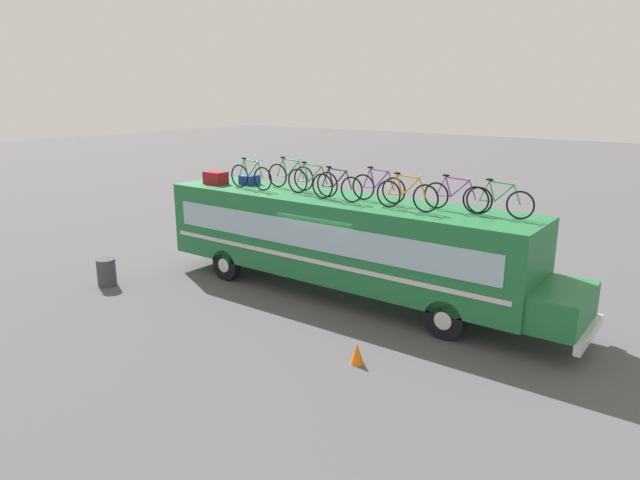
{
  "coord_description": "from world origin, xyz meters",
  "views": [
    {
      "loc": [
        9.07,
        -13.04,
        5.83
      ],
      "look_at": [
        -0.63,
        0.0,
        1.53
      ],
      "focal_mm": 31.98,
      "sensor_mm": 36.0,
      "label": 1
    }
  ],
  "objects_px": {
    "luggage_bag_1": "(216,178)",
    "rooftop_bicycle_2": "(290,176)",
    "rooftop_bicycle_8": "(499,201)",
    "rooftop_bicycle_6": "(407,195)",
    "rooftop_bicycle_7": "(455,196)",
    "rooftop_bicycle_3": "(312,181)",
    "bus": "(344,239)",
    "traffic_cone": "(357,354)",
    "rooftop_bicycle_4": "(337,186)",
    "rooftop_bicycle_1": "(251,176)",
    "luggage_bag_2": "(250,180)",
    "trash_bin": "(106,272)",
    "rooftop_bicycle_5": "(378,187)"
  },
  "relations": [
    {
      "from": "rooftop_bicycle_1",
      "to": "traffic_cone",
      "type": "bearing_deg",
      "value": -27.19
    },
    {
      "from": "rooftop_bicycle_7",
      "to": "rooftop_bicycle_8",
      "type": "distance_m",
      "value": 1.11
    },
    {
      "from": "rooftop_bicycle_5",
      "to": "rooftop_bicycle_8",
      "type": "bearing_deg",
      "value": 2.14
    },
    {
      "from": "rooftop_bicycle_1",
      "to": "rooftop_bicycle_3",
      "type": "relative_size",
      "value": 0.94
    },
    {
      "from": "luggage_bag_2",
      "to": "rooftop_bicycle_4",
      "type": "height_order",
      "value": "rooftop_bicycle_4"
    },
    {
      "from": "rooftop_bicycle_3",
      "to": "rooftop_bicycle_6",
      "type": "distance_m",
      "value": 3.22
    },
    {
      "from": "rooftop_bicycle_2",
      "to": "rooftop_bicycle_3",
      "type": "bearing_deg",
      "value": -20.19
    },
    {
      "from": "traffic_cone",
      "to": "rooftop_bicycle_2",
      "type": "bearing_deg",
      "value": 142.73
    },
    {
      "from": "bus",
      "to": "rooftop_bicycle_5",
      "type": "relative_size",
      "value": 7.55
    },
    {
      "from": "bus",
      "to": "rooftop_bicycle_3",
      "type": "bearing_deg",
      "value": -177.35
    },
    {
      "from": "bus",
      "to": "rooftop_bicycle_3",
      "type": "height_order",
      "value": "rooftop_bicycle_3"
    },
    {
      "from": "luggage_bag_2",
      "to": "rooftop_bicycle_7",
      "type": "distance_m",
      "value": 7.06
    },
    {
      "from": "rooftop_bicycle_8",
      "to": "trash_bin",
      "type": "relative_size",
      "value": 2.04
    },
    {
      "from": "bus",
      "to": "rooftop_bicycle_2",
      "type": "distance_m",
      "value": 2.79
    },
    {
      "from": "traffic_cone",
      "to": "trash_bin",
      "type": "bearing_deg",
      "value": -178.59
    },
    {
      "from": "rooftop_bicycle_3",
      "to": "rooftop_bicycle_6",
      "type": "xyz_separation_m",
      "value": [
        3.21,
        -0.25,
        -0.01
      ]
    },
    {
      "from": "rooftop_bicycle_2",
      "to": "traffic_cone",
      "type": "distance_m",
      "value": 6.94
    },
    {
      "from": "bus",
      "to": "luggage_bag_1",
      "type": "relative_size",
      "value": 17.93
    },
    {
      "from": "rooftop_bicycle_6",
      "to": "rooftop_bicycle_7",
      "type": "bearing_deg",
      "value": 30.18
    },
    {
      "from": "rooftop_bicycle_4",
      "to": "rooftop_bicycle_7",
      "type": "height_order",
      "value": "rooftop_bicycle_4"
    },
    {
      "from": "luggage_bag_1",
      "to": "rooftop_bicycle_6",
      "type": "relative_size",
      "value": 0.4
    },
    {
      "from": "rooftop_bicycle_7",
      "to": "trash_bin",
      "type": "xyz_separation_m",
      "value": [
        -9.49,
        -3.93,
        -2.83
      ]
    },
    {
      "from": "rooftop_bicycle_5",
      "to": "bus",
      "type": "bearing_deg",
      "value": -167.99
    },
    {
      "from": "rooftop_bicycle_5",
      "to": "rooftop_bicycle_4",
      "type": "bearing_deg",
      "value": -152.79
    },
    {
      "from": "rooftop_bicycle_4",
      "to": "rooftop_bicycle_8",
      "type": "xyz_separation_m",
      "value": [
        4.32,
        0.65,
        -0.01
      ]
    },
    {
      "from": "rooftop_bicycle_2",
      "to": "rooftop_bicycle_7",
      "type": "relative_size",
      "value": 1.02
    },
    {
      "from": "luggage_bag_1",
      "to": "rooftop_bicycle_3",
      "type": "height_order",
      "value": "rooftop_bicycle_3"
    },
    {
      "from": "bus",
      "to": "trash_bin",
      "type": "bearing_deg",
      "value": -150.22
    },
    {
      "from": "bus",
      "to": "rooftop_bicycle_4",
      "type": "distance_m",
      "value": 1.59
    },
    {
      "from": "luggage_bag_2",
      "to": "rooftop_bicycle_8",
      "type": "height_order",
      "value": "rooftop_bicycle_8"
    },
    {
      "from": "luggage_bag_1",
      "to": "luggage_bag_2",
      "type": "height_order",
      "value": "luggage_bag_1"
    },
    {
      "from": "rooftop_bicycle_3",
      "to": "traffic_cone",
      "type": "relative_size",
      "value": 3.86
    },
    {
      "from": "rooftop_bicycle_1",
      "to": "rooftop_bicycle_3",
      "type": "xyz_separation_m",
      "value": [
        2.14,
        0.3,
        0.0
      ]
    },
    {
      "from": "traffic_cone",
      "to": "rooftop_bicycle_4",
      "type": "bearing_deg",
      "value": 131.61
    },
    {
      "from": "rooftop_bicycle_6",
      "to": "rooftop_bicycle_3",
      "type": "bearing_deg",
      "value": 175.57
    },
    {
      "from": "rooftop_bicycle_6",
      "to": "traffic_cone",
      "type": "bearing_deg",
      "value": -79.42
    },
    {
      "from": "luggage_bag_2",
      "to": "rooftop_bicycle_2",
      "type": "bearing_deg",
      "value": 3.76
    },
    {
      "from": "bus",
      "to": "trash_bin",
      "type": "distance_m",
      "value": 7.39
    },
    {
      "from": "luggage_bag_2",
      "to": "trash_bin",
      "type": "height_order",
      "value": "luggage_bag_2"
    },
    {
      "from": "rooftop_bicycle_6",
      "to": "rooftop_bicycle_7",
      "type": "height_order",
      "value": "rooftop_bicycle_6"
    },
    {
      "from": "bus",
      "to": "rooftop_bicycle_6",
      "type": "height_order",
      "value": "rooftop_bicycle_6"
    },
    {
      "from": "rooftop_bicycle_7",
      "to": "bus",
      "type": "bearing_deg",
      "value": -174.36
    },
    {
      "from": "rooftop_bicycle_8",
      "to": "rooftop_bicycle_6",
      "type": "bearing_deg",
      "value": -163.78
    },
    {
      "from": "rooftop_bicycle_7",
      "to": "rooftop_bicycle_8",
      "type": "bearing_deg",
      "value": 0.92
    },
    {
      "from": "luggage_bag_2",
      "to": "rooftop_bicycle_3",
      "type": "height_order",
      "value": "rooftop_bicycle_3"
    },
    {
      "from": "bus",
      "to": "luggage_bag_1",
      "type": "distance_m",
      "value": 5.02
    },
    {
      "from": "luggage_bag_1",
      "to": "rooftop_bicycle_2",
      "type": "bearing_deg",
      "value": 15.5
    },
    {
      "from": "rooftop_bicycle_1",
      "to": "rooftop_bicycle_5",
      "type": "xyz_separation_m",
      "value": [
        4.21,
        0.56,
        -0.0
      ]
    },
    {
      "from": "luggage_bag_1",
      "to": "rooftop_bicycle_2",
      "type": "relative_size",
      "value": 0.4
    },
    {
      "from": "rooftop_bicycle_7",
      "to": "rooftop_bicycle_8",
      "type": "height_order",
      "value": "rooftop_bicycle_7"
    }
  ]
}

